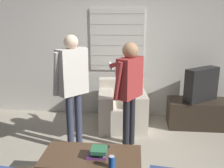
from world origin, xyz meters
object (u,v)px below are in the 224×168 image
Objects in this scene: tv at (201,85)px; soda_can at (112,162)px; spare_remote at (105,148)px; armchair_beige at (122,108)px; person_right_standing at (129,82)px; person_left_standing at (72,79)px; coffee_table at (91,159)px; book_stack at (98,152)px.

tv is 2.52m from soda_can.
armchair_beige is at bearing 117.28° from spare_remote.
soda_can is (-0.13, -1.29, -0.50)m from person_right_standing.
armchair_beige is 0.59× the size of person_right_standing.
tv is 0.38× the size of person_left_standing.
tv is at bearing -24.34° from person_right_standing.
person_left_standing reaches higher than spare_remote.
armchair_beige is at bearing -33.55° from tv.
armchair_beige is 1.66m from spare_remote.
armchair_beige is at bearing 82.34° from coffee_table.
armchair_beige reaches higher than spare_remote.
armchair_beige is 0.84× the size of coffee_table.
coffee_table is at bearing 12.11° from tv.
person_left_standing is at bearing 117.81° from book_stack.
tv is 5.08× the size of soda_can.
spare_remote is (0.55, -0.77, -0.62)m from person_left_standing.
tv is 2.31m from spare_remote.
book_stack is 0.25m from soda_can.
armchair_beige is at bearing 90.16° from soda_can.
tv reaches higher than armchair_beige.
person_right_standing reaches higher than coffee_table.
coffee_table is 5.01× the size of book_stack.
coffee_table is 1.30m from person_right_standing.
person_left_standing is 13.47× the size of soda_can.
coffee_table is (-0.24, -1.80, 0.07)m from armchair_beige.
spare_remote is (0.13, 0.15, 0.05)m from coffee_table.
person_left_standing reaches higher than coffee_table.
tv is at bearing 177.68° from armchair_beige.
tv is 1.49m from person_right_standing.
tv reaches higher than book_stack.
person_left_standing is (-2.02, -0.98, 0.30)m from tv.
soda_can is at bearing 19.50° from tv.
tv is 2.47m from book_stack.
tv is 4.85× the size of spare_remote.
spare_remote is at bearing 107.73° from soda_can.
armchair_beige is at bearing 42.86° from person_right_standing.
person_right_standing is 12.00× the size of spare_remote.
soda_can reaches higher than book_stack.
spare_remote is (0.05, 0.17, -0.04)m from book_stack.
person_right_standing is at bearing 84.22° from soda_can.
spare_remote is at bearing -102.45° from person_left_standing.
book_stack is (-0.30, -1.11, -0.51)m from person_right_standing.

